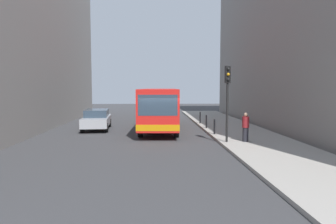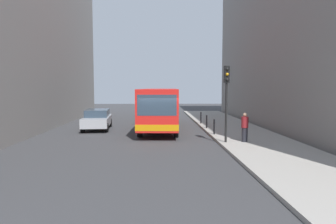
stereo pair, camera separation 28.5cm
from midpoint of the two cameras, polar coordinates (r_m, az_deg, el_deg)
name	(u,v)px [view 1 (the left image)]	position (r m, az deg, el deg)	size (l,w,h in m)	color
ground_plane	(160,139)	(18.37, -1.86, -5.11)	(80.00, 80.00, 0.00)	#38383A
sidewalk	(249,137)	(19.22, 14.50, -4.60)	(4.40, 40.00, 0.15)	#9E9991
building_right	(316,12)	(25.66, 25.77, 16.60)	(7.00, 32.00, 17.26)	gray
bus	(160,106)	(22.86, -1.90, 1.16)	(3.01, 11.12, 3.00)	red
car_beside_bus	(97,119)	(23.10, -13.56, -1.28)	(2.11, 4.51, 1.48)	#A5A8AD
traffic_light	(227,89)	(16.58, 10.62, 4.20)	(0.28, 0.33, 4.10)	black
bollard_near	(214,127)	(19.47, 8.30, -2.75)	(0.11, 0.11, 0.95)	black
bollard_mid	(206,122)	(22.33, 6.85, -1.79)	(0.11, 0.11, 0.95)	black
bollard_far	(200,118)	(25.21, 5.73, -1.05)	(0.11, 0.11, 0.95)	black
pedestrian_near_signal	(246,127)	(17.10, 13.89, -2.81)	(0.38, 0.38, 1.59)	#26262D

